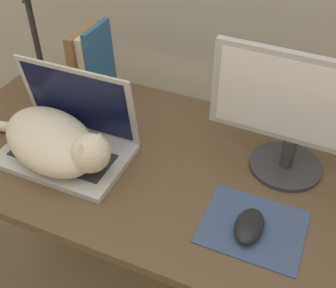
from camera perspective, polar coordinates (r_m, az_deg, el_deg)
name	(u,v)px	position (r m, az deg, el deg)	size (l,w,h in m)	color
desk	(159,180)	(1.25, -1.18, -4.88)	(1.33, 0.67, 0.73)	brown
laptop	(69,138)	(1.22, -13.23, 0.74)	(0.36, 0.24, 0.25)	#B7B7BC
cat	(55,142)	(1.19, -15.11, 0.30)	(0.45, 0.31, 0.15)	beige
external_monitor	(298,113)	(1.10, 17.19, 3.97)	(0.46, 0.20, 0.35)	#333338
mousepad	(253,227)	(1.05, 11.43, -10.93)	(0.24, 0.20, 0.00)	#384C75
computer_mouse	(249,226)	(1.03, 10.95, -10.85)	(0.07, 0.11, 0.03)	black
book_row	(92,62)	(1.44, -10.30, 10.90)	(0.09, 0.16, 0.24)	olive
desk_lamp	(33,13)	(1.40, -17.85, 16.49)	(0.17, 0.17, 0.43)	#28282D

